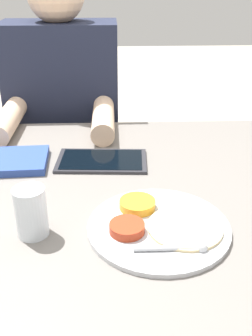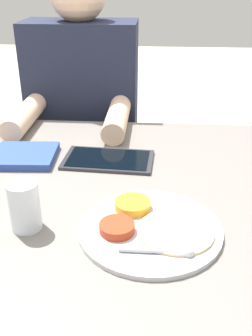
% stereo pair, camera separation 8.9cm
% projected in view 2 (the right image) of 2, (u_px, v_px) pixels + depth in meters
% --- Properties ---
extents(dining_table, '(1.24, 0.93, 0.73)m').
position_uv_depth(dining_table, '(85.00, 307.00, 1.08)').
color(dining_table, slate).
rests_on(dining_table, ground_plane).
extents(thali_tray, '(0.28, 0.28, 0.03)m').
position_uv_depth(thali_tray, '(149.00, 227.00, 0.77)').
color(thali_tray, '#B7BABF').
rests_on(thali_tray, dining_table).
extents(red_notebook, '(0.17, 0.16, 0.02)m').
position_uv_depth(red_notebook, '(25.00, 156.00, 1.06)').
color(red_notebook, silver).
rests_on(red_notebook, dining_table).
extents(tablet_device, '(0.25, 0.15, 0.01)m').
position_uv_depth(tablet_device, '(108.00, 160.00, 1.05)').
color(tablet_device, '#28282D').
rests_on(tablet_device, dining_table).
extents(person_diner, '(0.40, 0.49, 1.21)m').
position_uv_depth(person_diner, '(85.00, 145.00, 1.55)').
color(person_diner, black).
rests_on(person_diner, ground_plane).
extents(drinking_glass, '(0.06, 0.06, 0.10)m').
position_uv_depth(drinking_glass, '(25.00, 206.00, 0.77)').
color(drinking_glass, silver).
rests_on(drinking_glass, dining_table).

